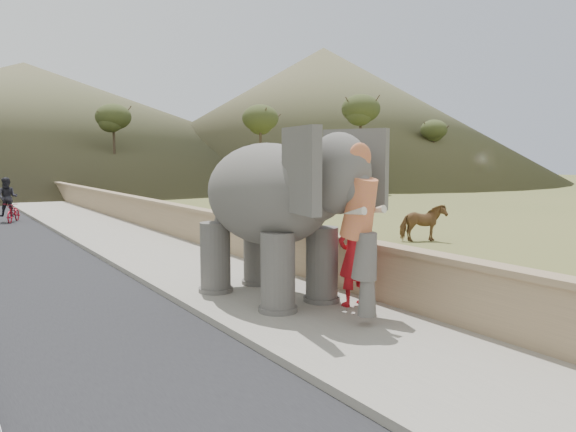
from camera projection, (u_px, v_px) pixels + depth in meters
name	position (u px, v px, depth m)	size (l,w,h in m)	color
ground	(455.00, 385.00, 6.83)	(160.00, 160.00, 0.00)	olive
walkway	(164.00, 257.00, 15.20)	(3.00, 120.00, 0.15)	#9E9687
parapet	(219.00, 235.00, 16.03)	(0.30, 120.00, 1.10)	tan
cow	(423.00, 223.00, 18.40)	(0.67, 1.46, 1.24)	brown
distant_car	(258.00, 182.00, 45.55)	(1.70, 4.23, 1.44)	silver
bus_white	(325.00, 172.00, 46.60)	(2.50, 11.00, 3.10)	beige
bus_orange	(378.00, 171.00, 50.12)	(2.50, 11.00, 3.10)	gold
hill_right	(323.00, 114.00, 68.85)	(56.00, 56.00, 16.00)	brown
hill_far	(26.00, 122.00, 67.41)	(80.00, 80.00, 14.00)	brown
elephant_and_man	(268.00, 217.00, 10.43)	(2.70, 4.45, 3.04)	slate
motorcyclist	(10.00, 205.00, 23.67)	(1.24, 1.70, 1.92)	maroon
trees	(70.00, 139.00, 32.45)	(47.34, 44.11, 8.69)	#473828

